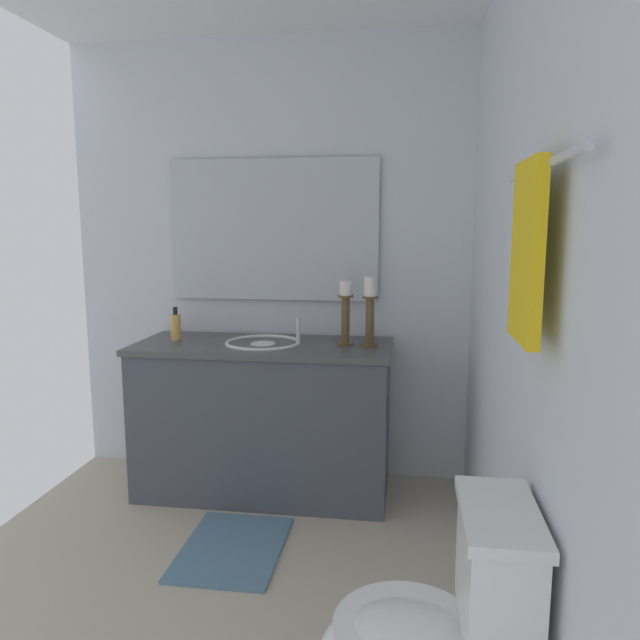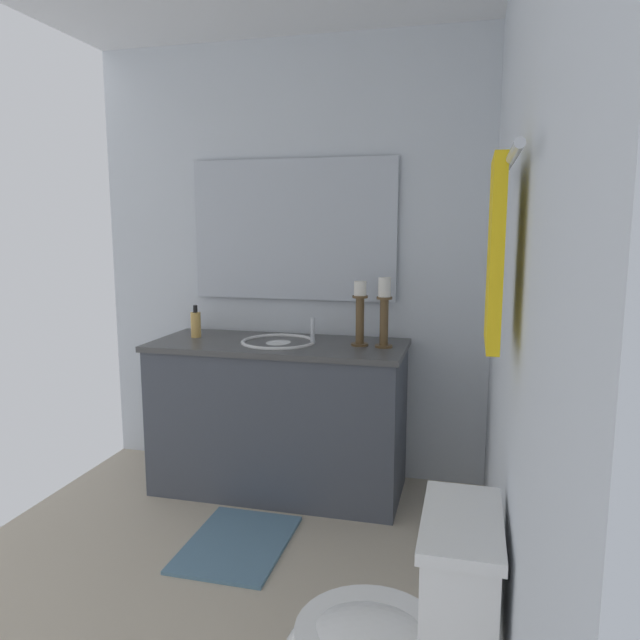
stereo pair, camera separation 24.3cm
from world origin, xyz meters
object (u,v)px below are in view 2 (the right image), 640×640
(vanity_cabinet, at_px, (279,416))
(bath_mat, at_px, (237,543))
(sink_basin, at_px, (279,349))
(towel_near_vanity, at_px, (495,253))
(candle_holder_tall, at_px, (384,310))
(towel_bar, at_px, (507,165))
(candle_holder_short, at_px, (360,312))
(mirror, at_px, (293,230))
(soap_bottle, at_px, (196,324))

(vanity_cabinet, xyz_separation_m, bath_mat, (0.62, 0.00, -0.40))
(sink_basin, xyz_separation_m, towel_near_vanity, (1.49, 1.04, 0.59))
(vanity_cabinet, relative_size, candle_holder_tall, 3.81)
(towel_bar, distance_m, towel_near_vanity, 0.20)
(candle_holder_tall, xyz_separation_m, candle_holder_short, (-0.01, -0.13, -0.01))
(mirror, distance_m, bath_mat, 1.67)
(towel_near_vanity, bearing_deg, soap_bottle, -134.81)
(sink_basin, distance_m, towel_near_vanity, 1.91)
(vanity_cabinet, distance_m, candle_holder_tall, 0.82)
(vanity_cabinet, height_order, sink_basin, sink_basin)
(candle_holder_tall, bearing_deg, mirror, -115.21)
(soap_bottle, xyz_separation_m, towel_near_vanity, (1.52, 1.53, 0.48))
(vanity_cabinet, xyz_separation_m, soap_bottle, (-0.03, -0.49, 0.48))
(sink_basin, height_order, candle_holder_short, candle_holder_short)
(soap_bottle, xyz_separation_m, towel_bar, (1.52, 1.55, 0.68))
(mirror, xyz_separation_m, candle_holder_tall, (0.26, 0.56, -0.40))
(sink_basin, bearing_deg, candle_holder_short, 93.68)
(sink_basin, bearing_deg, soap_bottle, -94.01)
(bath_mat, bearing_deg, mirror, -180.00)
(vanity_cabinet, bearing_deg, candle_holder_short, 93.67)
(vanity_cabinet, bearing_deg, candle_holder_tall, 91.55)
(vanity_cabinet, distance_m, sink_basin, 0.37)
(towel_bar, bearing_deg, bath_mat, -129.23)
(towel_bar, bearing_deg, soap_bottle, -134.47)
(towel_near_vanity, bearing_deg, candle_holder_short, -158.29)
(candle_holder_short, height_order, bath_mat, candle_holder_short)
(soap_bottle, distance_m, bath_mat, 1.21)
(sink_basin, relative_size, soap_bottle, 2.23)
(mirror, distance_m, candle_holder_short, 0.65)
(vanity_cabinet, xyz_separation_m, candle_holder_short, (-0.03, 0.44, 0.59))
(vanity_cabinet, height_order, towel_near_vanity, towel_near_vanity)
(soap_bottle, distance_m, towel_near_vanity, 2.21)
(vanity_cabinet, xyz_separation_m, sink_basin, (-0.00, 0.00, 0.37))
(mirror, bearing_deg, candle_holder_short, 59.92)
(candle_holder_short, bearing_deg, mirror, -120.08)
(vanity_cabinet, relative_size, soap_bottle, 7.58)
(vanity_cabinet, bearing_deg, towel_near_vanity, 34.92)
(candle_holder_tall, height_order, towel_near_vanity, towel_near_vanity)
(sink_basin, relative_size, candle_holder_tall, 1.12)
(sink_basin, bearing_deg, candle_holder_tall, 91.55)
(sink_basin, bearing_deg, towel_bar, 35.36)
(vanity_cabinet, relative_size, bath_mat, 2.27)
(candle_holder_tall, distance_m, candle_holder_short, 0.13)
(sink_basin, xyz_separation_m, mirror, (-0.28, -0.00, 0.63))
(mirror, xyz_separation_m, soap_bottle, (0.25, -0.49, -0.52))
(mirror, xyz_separation_m, towel_bar, (1.77, 1.06, 0.16))
(candle_holder_short, bearing_deg, candle_holder_tall, 84.29)
(sink_basin, xyz_separation_m, soap_bottle, (-0.03, -0.49, 0.11))
(bath_mat, bearing_deg, sink_basin, 179.91)
(towel_near_vanity, bearing_deg, vanity_cabinet, -145.08)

